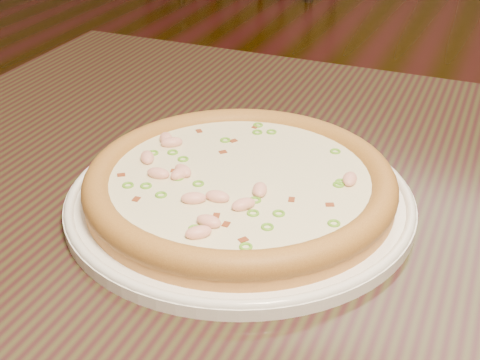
% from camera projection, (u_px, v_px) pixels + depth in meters
% --- Properties ---
extents(hero_table, '(1.20, 0.80, 0.75)m').
position_uv_depth(hero_table, '(357.00, 281.00, 0.74)').
color(hero_table, black).
rests_on(hero_table, ground).
extents(plate, '(0.36, 0.36, 0.02)m').
position_uv_depth(plate, '(240.00, 198.00, 0.69)').
color(plate, white).
rests_on(plate, hero_table).
extents(pizza, '(0.32, 0.32, 0.03)m').
position_uv_depth(pizza, '(240.00, 183.00, 0.68)').
color(pizza, '#C9833D').
rests_on(pizza, plate).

